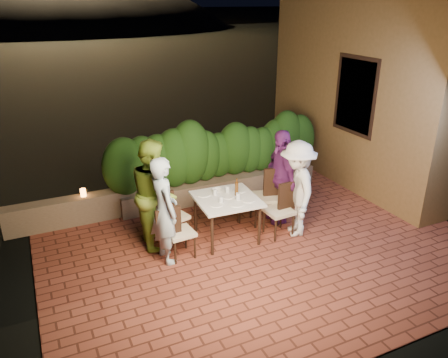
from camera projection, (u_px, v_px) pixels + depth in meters
ground at (268, 251)px, 7.10m from camera, size 400.00×400.00×0.00m
terrace_floor at (253, 240)px, 7.54m from camera, size 7.00×6.00×0.15m
building_wall at (372, 64)px, 9.22m from camera, size 1.60×5.00×5.00m
window_pane at (356, 96)px, 8.69m from camera, size 0.08×1.00×1.40m
window_frame at (356, 96)px, 8.68m from camera, size 0.06×1.15×1.55m
planter at (220, 186)px, 9.02m from camera, size 4.20×0.55×0.40m
hedge at (220, 152)px, 8.73m from camera, size 4.00×0.70×1.10m
parapet at (69, 212)px, 7.83m from camera, size 2.20×0.30×0.50m
hill at (57, 60)px, 59.63m from camera, size 52.00×40.00×22.00m
dining_table at (227, 218)px, 7.33m from camera, size 1.05×1.05×0.75m
plate_nw at (216, 205)px, 6.94m from camera, size 0.20×0.20×0.01m
plate_sw at (203, 194)px, 7.30m from camera, size 0.24×0.24×0.01m
plate_ne at (248, 200)px, 7.09m from camera, size 0.21×0.21×0.01m
plate_se at (240, 190)px, 7.45m from camera, size 0.21×0.21×0.01m
plate_centre at (228, 197)px, 7.22m from camera, size 0.20×0.20×0.01m
plate_front at (237, 204)px, 6.95m from camera, size 0.22×0.22×0.01m
glass_nw at (221, 200)px, 7.00m from camera, size 0.06×0.06×0.11m
glass_sw at (215, 192)px, 7.27m from camera, size 0.06×0.06×0.10m
glass_ne at (238, 197)px, 7.10m from camera, size 0.07×0.07×0.12m
glass_se at (228, 189)px, 7.36m from camera, size 0.07×0.07×0.12m
beer_bottle at (237, 187)px, 7.23m from camera, size 0.06×0.06×0.30m
bowl at (217, 190)px, 7.43m from camera, size 0.20×0.20×0.04m
chair_left_front at (180, 231)px, 6.78m from camera, size 0.44×0.44×0.88m
chair_left_back at (173, 215)px, 7.25m from camera, size 0.52×0.52×0.91m
chair_right_front at (279, 210)px, 7.40m from camera, size 0.46×0.46×0.95m
chair_right_back at (264, 196)px, 7.81m from camera, size 0.59×0.59×1.04m
diner_blue at (164, 210)px, 6.55m from camera, size 0.45×0.65×1.70m
diner_green at (154, 193)px, 7.01m from camera, size 0.76×0.93×1.80m
diner_white at (297, 189)px, 7.32m from camera, size 0.94×1.22×1.67m
diner_purple at (281, 176)px, 7.76m from camera, size 0.56×1.06×1.72m
parapet_lamp at (83, 193)px, 7.82m from camera, size 0.10×0.10×0.14m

